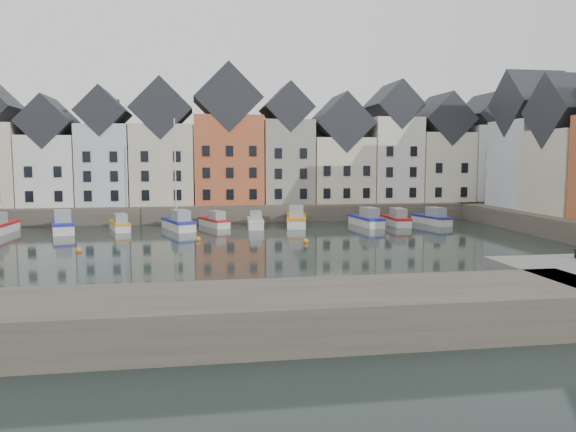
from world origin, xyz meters
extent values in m
plane|color=black|center=(0.00, 0.00, 0.00)|extent=(260.00, 260.00, 0.00)
cube|color=#483F37|center=(0.00, 30.00, 1.00)|extent=(90.00, 16.00, 2.00)
cube|color=#483F37|center=(-10.00, -22.00, 1.00)|extent=(50.00, 6.00, 2.00)
ellipsoid|color=#213118|center=(0.00, 56.00, -18.00)|extent=(153.60, 70.40, 64.00)
sphere|color=black|center=(-13.94, 50.93, 8.70)|extent=(5.77, 5.77, 5.77)
sphere|color=black|center=(24.86, 60.75, 8.12)|extent=(5.27, 5.27, 5.27)
sphere|color=black|center=(31.82, 54.20, 7.88)|extent=(5.07, 5.07, 5.07)
sphere|color=black|center=(14.28, 55.19, 7.82)|extent=(5.01, 5.01, 5.01)
sphere|color=black|center=(28.33, 60.25, 8.05)|extent=(5.21, 5.21, 5.21)
sphere|color=black|center=(1.99, 58.64, 8.32)|extent=(5.45, 5.45, 5.45)
sphere|color=black|center=(37.80, 48.31, 7.21)|extent=(4.49, 4.49, 4.49)
cube|color=white|center=(-21.90, 28.00, 6.30)|extent=(6.56, 8.00, 8.61)
cube|color=#212329|center=(-21.90, 28.00, 12.23)|extent=(6.56, 8.16, 6.56)
cube|color=silver|center=(-15.37, 28.00, 7.01)|extent=(6.20, 8.00, 10.02)
cube|color=#212329|center=(-15.37, 28.00, 13.55)|extent=(6.20, 8.16, 6.20)
cube|color=beige|center=(-8.27, 28.00, 7.04)|extent=(7.70, 8.00, 10.08)
cube|color=#212329|center=(-8.27, 28.00, 13.98)|extent=(7.70, 8.16, 7.70)
cube|color=#BE5E36|center=(0.07, 28.00, 7.64)|extent=(8.69, 8.00, 11.28)
cube|color=#212329|center=(0.07, 28.00, 15.43)|extent=(8.69, 8.16, 8.69)
cube|color=gray|center=(7.78, 28.00, 7.39)|extent=(6.43, 8.00, 10.78)
cube|color=#212329|center=(7.78, 28.00, 14.37)|extent=(6.43, 8.16, 6.43)
cube|color=beige|center=(15.08, 28.00, 6.28)|extent=(7.88, 8.00, 8.56)
cube|color=#212329|center=(15.08, 28.00, 12.51)|extent=(7.88, 8.16, 7.88)
cube|color=white|center=(22.42, 28.00, 7.64)|extent=(6.50, 8.00, 11.27)
cube|color=#212329|center=(22.42, 28.00, 14.88)|extent=(6.50, 8.16, 6.50)
cube|color=beige|center=(29.43, 28.00, 6.66)|extent=(7.23, 8.00, 9.32)
cube|color=#212329|center=(29.43, 28.00, 13.11)|extent=(7.23, 8.16, 7.23)
cube|color=white|center=(36.28, 28.00, 7.16)|extent=(6.18, 8.00, 10.32)
cube|color=#212329|center=(36.28, 28.00, 13.85)|extent=(6.18, 8.16, 6.18)
cube|color=silver|center=(36.00, 16.26, 7.19)|extent=(7.47, 8.00, 10.38)
cube|color=#212329|center=(36.00, 16.26, 14.36)|extent=(7.62, 8.00, 8.00)
cube|color=beige|center=(36.00, 8.26, 6.44)|extent=(8.14, 8.00, 8.89)
sphere|color=orange|center=(-4.00, 8.00, 0.15)|extent=(0.50, 0.50, 0.50)
sphere|color=orange|center=(6.00, 5.00, 0.15)|extent=(0.50, 0.50, 0.50)
sphere|color=orange|center=(-14.00, 3.00, 0.15)|extent=(0.50, 0.50, 0.50)
cube|color=silver|center=(-24.59, 16.62, 0.37)|extent=(2.22, 6.37, 1.15)
cube|color=#B11A19|center=(-24.59, 16.62, 0.99)|extent=(2.33, 6.50, 0.26)
cube|color=silver|center=(-18.33, 16.82, 0.40)|extent=(3.68, 7.14, 1.25)
cube|color=#21249B|center=(-18.33, 16.82, 1.08)|extent=(3.82, 7.30, 0.29)
cube|color=gray|center=(-18.08, 15.82, 1.77)|extent=(2.22, 3.05, 1.37)
cube|color=silver|center=(-12.47, 17.36, 0.31)|extent=(2.89, 5.54, 0.97)
cube|color=orange|center=(-12.47, 17.36, 0.84)|extent=(3.00, 5.67, 0.22)
cube|color=gray|center=(-12.27, 16.58, 1.37)|extent=(1.74, 2.37, 1.06)
cube|color=silver|center=(-6.13, 16.76, 0.37)|extent=(3.94, 6.67, 1.17)
cube|color=#21249B|center=(-6.13, 16.76, 1.01)|extent=(4.08, 6.83, 0.27)
cube|color=gray|center=(-5.81, 15.86, 1.65)|extent=(2.26, 2.91, 1.28)
cylinder|color=silver|center=(-6.35, 17.37, 6.40)|extent=(0.15, 0.15, 11.73)
cube|color=silver|center=(-2.12, 18.94, 0.31)|extent=(3.51, 5.51, 0.97)
cube|color=#B11A19|center=(-2.12, 18.94, 0.84)|extent=(3.64, 5.64, 0.22)
cube|color=gray|center=(-1.81, 18.20, 1.37)|extent=(1.96, 2.43, 1.06)
cube|color=silver|center=(2.55, 17.49, 0.32)|extent=(2.01, 5.59, 1.01)
cube|color=silver|center=(2.55, 17.49, 0.87)|extent=(2.11, 5.70, 0.23)
cube|color=gray|center=(2.49, 16.67, 1.42)|extent=(1.43, 2.28, 1.10)
cube|color=silver|center=(7.41, 18.15, 0.40)|extent=(3.18, 7.07, 1.25)
cube|color=orange|center=(7.41, 18.15, 1.08)|extent=(3.31, 7.23, 0.28)
cube|color=gray|center=(7.24, 17.14, 1.76)|extent=(2.03, 2.96, 1.37)
cube|color=silver|center=(15.51, 16.88, 0.37)|extent=(2.61, 6.45, 1.15)
cube|color=#21249B|center=(15.51, 16.88, 0.99)|extent=(2.73, 6.58, 0.26)
cube|color=gray|center=(15.62, 15.95, 1.62)|extent=(1.75, 2.66, 1.25)
cube|color=silver|center=(19.11, 16.85, 0.34)|extent=(1.79, 5.88, 1.08)
cube|color=#B11A19|center=(19.11, 16.85, 0.93)|extent=(1.89, 6.00, 0.24)
cube|color=gray|center=(19.11, 15.97, 1.52)|extent=(1.38, 2.36, 1.17)
cube|color=silver|center=(23.80, 17.32, 0.34)|extent=(2.98, 6.10, 1.07)
cube|color=#21249B|center=(23.80, 17.32, 0.93)|extent=(3.10, 6.23, 0.24)
cube|color=gray|center=(23.99, 16.46, 1.51)|extent=(1.84, 2.58, 1.17)
camera|label=1|loc=(-4.07, -46.10, 7.93)|focal=35.00mm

